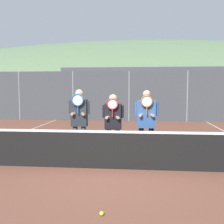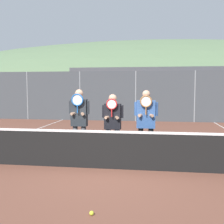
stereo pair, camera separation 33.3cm
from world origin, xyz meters
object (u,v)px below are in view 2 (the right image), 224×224
(player_center_right, at_px, (146,120))
(car_left_of_center, at_px, (135,103))
(car_far_left, at_px, (61,103))
(player_center_left, at_px, (113,122))
(car_center, at_px, (213,103))
(player_leftmost, at_px, (79,118))
(tennis_ball_on_court, at_px, (92,213))

(player_center_right, xyz_separation_m, car_left_of_center, (-1.03, 11.51, -0.23))
(car_far_left, relative_size, car_left_of_center, 0.90)
(player_center_left, relative_size, car_center, 0.42)
(player_leftmost, height_order, player_center_left, player_leftmost)
(player_leftmost, bearing_deg, car_center, 63.42)
(player_leftmost, relative_size, tennis_ball_on_court, 27.59)
(car_far_left, height_order, car_left_of_center, car_left_of_center)
(player_center_right, relative_size, tennis_ball_on_court, 27.29)
(player_center_right, xyz_separation_m, tennis_ball_on_court, (-0.73, -3.18, -1.06))
(player_center_left, bearing_deg, car_center, 67.17)
(car_far_left, height_order, tennis_ball_on_court, car_far_left)
(car_far_left, bearing_deg, player_center_right, -61.69)
(car_far_left, bearing_deg, car_center, 1.99)
(player_leftmost, relative_size, player_center_right, 1.01)
(tennis_ball_on_court, bearing_deg, car_center, 72.26)
(car_far_left, xyz_separation_m, car_left_of_center, (4.99, 0.34, 0.01))
(player_center_left, distance_m, tennis_ball_on_court, 3.35)
(car_left_of_center, bearing_deg, player_leftmost, -93.67)
(player_leftmost, distance_m, tennis_ball_on_court, 3.55)
(car_far_left, bearing_deg, car_left_of_center, 3.88)
(player_center_right, xyz_separation_m, car_far_left, (-6.02, 11.18, -0.24))
(player_center_left, bearing_deg, player_center_right, -1.10)
(player_leftmost, xyz_separation_m, tennis_ball_on_court, (1.04, -3.22, -1.08))
(player_leftmost, height_order, car_far_left, player_leftmost)
(car_left_of_center, bearing_deg, tennis_ball_on_court, -88.81)
(player_center_right, relative_size, car_center, 0.44)
(player_leftmost, bearing_deg, tennis_ball_on_court, -72.04)
(car_left_of_center, bearing_deg, player_center_left, -89.16)
(car_far_left, relative_size, tennis_ball_on_court, 60.96)
(player_leftmost, distance_m, player_center_left, 0.91)
(player_leftmost, bearing_deg, car_far_left, 110.89)
(player_center_right, bearing_deg, player_center_left, 178.90)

